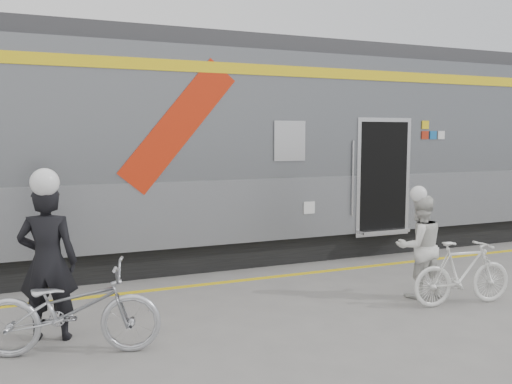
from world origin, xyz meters
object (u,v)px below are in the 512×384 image
woman (419,246)px  bicycle_right (463,273)px  bicycle_left (71,309)px  man (48,262)px

woman → bicycle_right: (0.30, -0.55, -0.29)m
bicycle_left → woman: woman is taller
bicycle_left → woman: size_ratio=1.27×
bicycle_right → bicycle_left: bearing=94.3°
bicycle_left → bicycle_right: size_ratio=1.26×
man → bicycle_right: man is taller
man → woman: 5.03m
man → bicycle_left: (0.20, -0.55, -0.41)m
bicycle_left → man: bearing=35.4°
woman → bicycle_right: woman is taller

